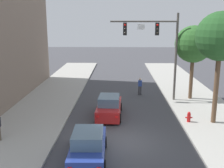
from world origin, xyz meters
name	(u,v)px	position (x,y,z in m)	size (l,w,h in m)	color
ground_plane	(124,141)	(0.00, 0.00, 0.00)	(120.00, 120.00, 0.00)	#424247
sidewalk_left	(15,139)	(-6.50, 0.00, 0.07)	(5.00, 60.00, 0.15)	#A8A59E
traffic_signal_mast	(158,41)	(3.01, 8.48, 5.30)	(5.75, 0.38, 7.50)	#514C47
car_lead_red	(109,107)	(-1.01, 4.40, 0.72)	(1.95, 4.29, 1.60)	#B21E1E
car_following_blue	(88,146)	(-1.85, -2.20, 0.72)	(1.92, 4.28, 1.60)	navy
pedestrian_crossing_road	(140,86)	(1.74, 10.58, 0.91)	(0.36, 0.22, 1.64)	#333338
fire_hydrant	(189,117)	(4.57, 2.98, 0.51)	(0.48, 0.24, 0.72)	red
street_tree_nearest	(221,37)	(6.25, 2.95, 5.97)	(3.20, 3.20, 7.47)	brown
street_tree_second	(193,44)	(6.16, 8.94, 5.00)	(3.22, 3.22, 6.49)	brown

